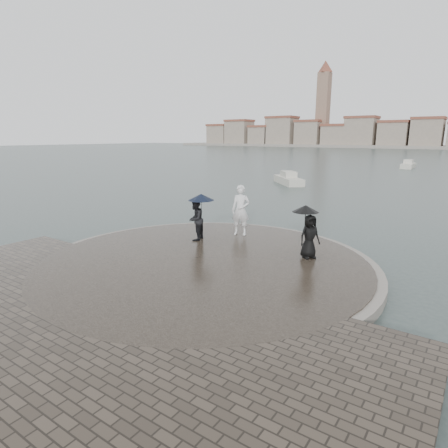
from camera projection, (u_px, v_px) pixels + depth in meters
The scene contains 8 objects.
ground at pixel (132, 302), 11.04m from camera, with size 400.00×400.00×0.00m, color #2B3835.
kerb_ring at pixel (204, 265), 13.80m from camera, with size 12.50×12.50×0.32m, color gray.
quay_tip at pixel (204, 264), 13.79m from camera, with size 11.90×11.90×0.36m, color #2D261E.
statue at pixel (241, 210), 16.98m from camera, with size 0.83×0.55×2.29m, color white.
visitor_left at pixel (197, 214), 16.08m from camera, with size 1.28×1.19×2.04m.
visitor_right at pixel (308, 229), 13.78m from camera, with size 1.20×1.08×1.95m.
far_skyline at pixel (444, 134), 141.83m from camera, with size 260.00×20.00×37.00m.
boats at pixel (432, 178), 40.77m from camera, with size 34.06×33.87×1.50m.
Camera 1 is at (8.06, -6.84, 4.78)m, focal length 30.00 mm.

